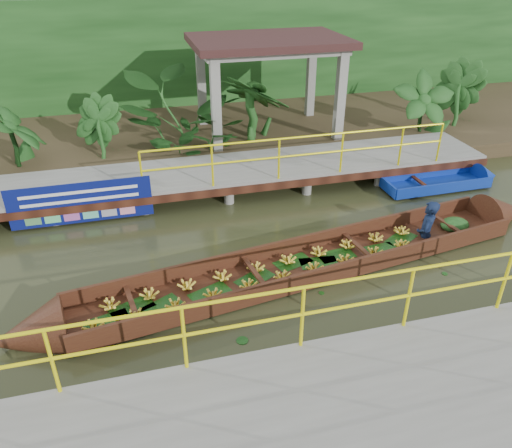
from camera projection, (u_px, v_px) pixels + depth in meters
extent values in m
plane|color=#2E3118|center=(208.00, 270.00, 9.69)|extent=(80.00, 80.00, 0.00)
cube|color=#382D1C|center=(167.00, 133.00, 15.87)|extent=(30.00, 8.00, 0.45)
cube|color=slate|center=(183.00, 175.00, 12.38)|extent=(16.00, 2.00, 0.15)
cube|color=black|center=(188.00, 196.00, 11.58)|extent=(16.00, 0.12, 0.18)
cylinder|color=#FAEB0D|center=(302.00, 137.00, 11.66)|extent=(7.50, 0.05, 0.05)
cylinder|color=#FAEB0D|center=(301.00, 155.00, 11.88)|extent=(7.50, 0.05, 0.05)
cylinder|color=#FAEB0D|center=(301.00, 157.00, 11.91)|extent=(0.05, 0.05, 1.00)
cylinder|color=slate|center=(7.00, 221.00, 10.95)|extent=(0.24, 0.24, 0.55)
cylinder|color=slate|center=(17.00, 190.00, 12.30)|extent=(0.24, 0.24, 0.55)
cylinder|color=slate|center=(101.00, 210.00, 11.40)|extent=(0.24, 0.24, 0.55)
cylinder|color=slate|center=(101.00, 181.00, 12.74)|extent=(0.24, 0.24, 0.55)
cylinder|color=slate|center=(188.00, 199.00, 11.84)|extent=(0.24, 0.24, 0.55)
cylinder|color=slate|center=(179.00, 173.00, 13.19)|extent=(0.24, 0.24, 0.55)
cylinder|color=slate|center=(269.00, 190.00, 12.29)|extent=(0.24, 0.24, 0.55)
cylinder|color=slate|center=(252.00, 165.00, 13.63)|extent=(0.24, 0.24, 0.55)
cylinder|color=slate|center=(344.00, 181.00, 12.73)|extent=(0.24, 0.24, 0.55)
cylinder|color=slate|center=(321.00, 158.00, 14.08)|extent=(0.24, 0.24, 0.55)
cylinder|color=slate|center=(414.00, 173.00, 13.18)|extent=(0.24, 0.24, 0.55)
cylinder|color=slate|center=(385.00, 152.00, 14.52)|extent=(0.24, 0.24, 0.55)
cylinder|color=slate|center=(188.00, 199.00, 11.84)|extent=(0.24, 0.24, 0.55)
cube|color=slate|center=(345.00, 426.00, 6.23)|extent=(18.00, 2.40, 0.70)
cylinder|color=#FAEB0D|center=(318.00, 285.00, 6.53)|extent=(10.00, 0.05, 0.05)
cylinder|color=#FAEB0D|center=(316.00, 312.00, 6.75)|extent=(10.00, 0.05, 0.05)
cylinder|color=#FAEB0D|center=(316.00, 315.00, 6.78)|extent=(0.05, 0.05, 1.00)
cube|color=slate|center=(216.00, 110.00, 13.44)|extent=(0.25, 0.25, 2.80)
cube|color=slate|center=(340.00, 100.00, 14.24)|extent=(0.25, 0.25, 2.80)
cube|color=slate|center=(202.00, 88.00, 15.46)|extent=(0.25, 0.25, 2.80)
cube|color=slate|center=(311.00, 80.00, 16.26)|extent=(0.25, 0.25, 2.80)
cube|color=slate|center=(268.00, 48.00, 14.21)|extent=(4.00, 2.60, 0.12)
cube|color=#351B1A|center=(269.00, 41.00, 14.11)|extent=(4.40, 3.00, 0.20)
cube|color=#143A12|center=(154.00, 60.00, 17.09)|extent=(30.00, 0.80, 4.00)
cube|color=#38170F|center=(309.00, 267.00, 9.66)|extent=(9.13, 2.52, 0.07)
cube|color=#38170F|center=(295.00, 246.00, 10.03)|extent=(8.96, 1.47, 0.39)
cube|color=#38170F|center=(324.00, 276.00, 9.13)|extent=(8.96, 1.47, 0.39)
cone|color=#38170F|center=(28.00, 336.00, 7.85)|extent=(1.29, 1.25, 1.09)
cone|color=#38170F|center=(502.00, 213.00, 11.38)|extent=(1.29, 1.25, 1.09)
ellipsoid|color=#143A12|center=(455.00, 225.00, 10.87)|extent=(0.70, 0.59, 0.29)
imported|color=#0F1A37|center=(432.00, 202.00, 10.24)|extent=(0.66, 0.69, 1.59)
cube|color=#0E2D9C|center=(435.00, 185.00, 12.83)|extent=(2.73, 0.85, 0.09)
cube|color=#0E2D9C|center=(427.00, 175.00, 13.12)|extent=(2.72, 0.09, 0.27)
cube|color=#0E2D9C|center=(445.00, 188.00, 12.43)|extent=(2.72, 0.09, 0.27)
cube|color=#0E2D9C|center=(388.00, 188.00, 12.46)|extent=(0.07, 0.82, 0.27)
cone|color=#0E2D9C|center=(487.00, 177.00, 13.16)|extent=(0.56, 0.77, 0.76)
cube|color=black|center=(421.00, 182.00, 12.65)|extent=(0.10, 0.82, 0.05)
cube|color=navy|center=(81.00, 203.00, 10.97)|extent=(3.07, 0.03, 0.96)
cube|color=white|center=(79.00, 192.00, 10.82)|extent=(2.49, 0.01, 0.07)
cube|color=white|center=(81.00, 200.00, 10.92)|extent=(2.49, 0.01, 0.07)
imported|color=#143A12|center=(13.00, 134.00, 12.60)|extent=(1.37, 1.37, 1.72)
imported|color=#143A12|center=(95.00, 128.00, 13.04)|extent=(1.37, 1.37, 1.72)
imported|color=#143A12|center=(190.00, 120.00, 13.60)|extent=(1.37, 1.37, 1.72)
imported|color=#143A12|center=(261.00, 114.00, 14.04)|extent=(1.37, 1.37, 1.72)
imported|color=#143A12|center=(419.00, 102.00, 15.16)|extent=(1.37, 1.37, 1.72)
imported|color=#143A12|center=(462.00, 98.00, 15.49)|extent=(1.37, 1.37, 1.72)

